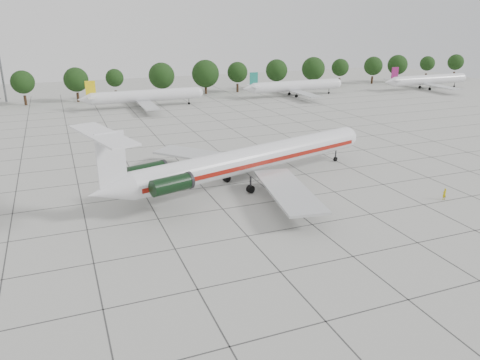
{
  "coord_description": "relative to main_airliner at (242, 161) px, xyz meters",
  "views": [
    {
      "loc": [
        -17.49,
        -50.03,
        22.6
      ],
      "look_at": [
        2.29,
        0.0,
        3.5
      ],
      "focal_mm": 35.0,
      "sensor_mm": 36.0,
      "label": 1
    }
  ],
  "objects": [
    {
      "name": "ground",
      "position": [
        -5.24,
        -6.7,
        -3.7
      ],
      "size": [
        260.0,
        260.0,
        0.0
      ],
      "primitive_type": "plane",
      "color": "#A6A69F",
      "rests_on": "ground"
    },
    {
      "name": "bg_airliner_c",
      "position": [
        -1.23,
        63.39,
        -0.79
      ],
      "size": [
        28.24,
        27.2,
        7.4
      ],
      "color": "silver",
      "rests_on": "ground"
    },
    {
      "name": "bg_airliner_d",
      "position": [
        42.77,
        64.93,
        -0.79
      ],
      "size": [
        28.24,
        27.2,
        7.4
      ],
      "color": "silver",
      "rests_on": "ground"
    },
    {
      "name": "apron_joints",
      "position": [
        -5.24,
        8.3,
        -3.69
      ],
      "size": [
        170.0,
        170.0,
        0.02
      ],
      "primitive_type": "cube",
      "color": "#383838",
      "rests_on": "ground"
    },
    {
      "name": "bg_airliner_e",
      "position": [
        88.34,
        61.46,
        -0.79
      ],
      "size": [
        28.24,
        27.2,
        7.4
      ],
      "color": "silver",
      "rests_on": "ground"
    },
    {
      "name": "main_airliner",
      "position": [
        0.0,
        0.0,
        0.0
      ],
      "size": [
        43.95,
        33.79,
        10.48
      ],
      "rotation": [
        0.0,
        0.0,
        0.28
      ],
      "color": "silver",
      "rests_on": "ground"
    },
    {
      "name": "tree_line",
      "position": [
        -16.92,
        78.3,
        2.28
      ],
      "size": [
        249.86,
        8.44,
        10.22
      ],
      "color": "#332114",
      "rests_on": "ground"
    },
    {
      "name": "ground_crew",
      "position": [
        22.38,
        -14.27,
        -2.93
      ],
      "size": [
        0.57,
        0.38,
        1.54
      ],
      "primitive_type": "imported",
      "rotation": [
        0.0,
        0.0,
        3.12
      ],
      "color": "#BCA80B",
      "rests_on": "ground"
    }
  ]
}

